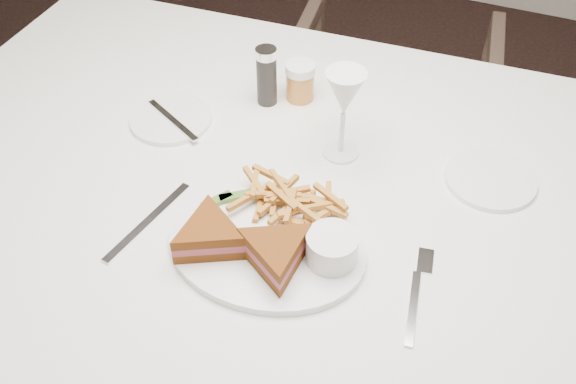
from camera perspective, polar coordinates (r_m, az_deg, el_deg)
The scene contains 3 objects.
table at distance 1.40m, azimuth 0.82°, elevation -11.17°, with size 1.58×1.06×0.75m, color silver.
chair_far at distance 2.02m, azimuth 8.68°, elevation 6.81°, with size 0.61×0.57×0.63m, color #44332A.
table_setting at distance 1.06m, azimuth -0.11°, elevation -0.04°, with size 0.77×0.61×0.18m.
Camera 1 is at (0.22, -0.53, 1.53)m, focal length 40.00 mm.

